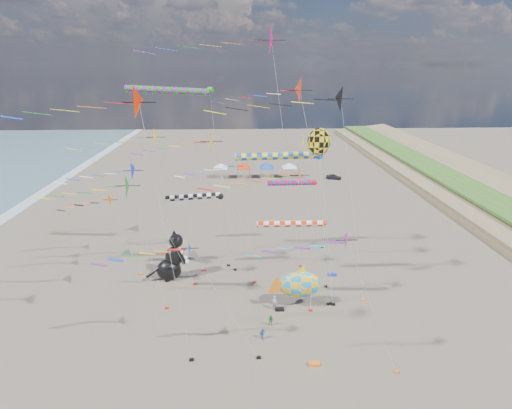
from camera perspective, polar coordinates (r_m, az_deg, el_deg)
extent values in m
plane|color=brown|center=(34.04, 1.35, -24.22)|extent=(260.00, 260.00, 0.00)
cone|color=orange|center=(40.59, -5.36, 8.99)|extent=(2.37, 2.54, 2.62)
cylinder|color=#B2B2B2|center=(42.74, -2.59, -1.72)|extent=(3.65, 0.02, 16.22)
cube|color=black|center=(46.25, -0.15, -10.98)|extent=(0.36, 0.24, 0.20)
cone|color=#0A42BD|center=(30.61, -7.04, -6.59)|extent=(1.51, 1.62, 1.67)
cylinder|color=#B2B2B2|center=(33.04, -3.14, -14.50)|extent=(3.97, 0.02, 10.15)
cube|color=black|center=(36.06, 0.37, -21.02)|extent=(0.36, 0.24, 0.20)
cone|color=red|center=(42.03, 8.09, 15.98)|extent=(2.59, 2.77, 2.86)
cylinder|color=#B2B2B2|center=(44.24, 9.74, 2.12)|extent=(3.62, 0.02, 21.13)
cube|color=black|center=(48.71, 11.14, -9.71)|extent=(0.36, 0.24, 0.20)
cone|color=black|center=(37.17, 13.59, 14.39)|extent=(2.46, 2.63, 2.71)
cylinder|color=#B2B2B2|center=(39.71, 14.40, -0.65)|extent=(2.86, 0.02, 20.58)
cube|color=black|center=(44.53, 15.09, -13.04)|extent=(0.36, 0.24, 0.20)
cone|color=purple|center=(29.31, 16.37, -4.59)|extent=(1.59, 1.70, 1.75)
cylinder|color=#B2B2B2|center=(32.61, 18.01, -14.14)|extent=(3.10, 0.02, 11.96)
cube|color=black|center=(36.59, 19.43, -21.63)|extent=(0.36, 0.24, 0.20)
cone|color=#CB0764|center=(43.75, 3.14, 22.45)|extent=(3.07, 3.28, 3.38)
cylinder|color=#B2B2B2|center=(45.11, 4.90, 5.77)|extent=(3.27, 0.02, 25.85)
cube|color=black|center=(49.91, 6.35, -8.69)|extent=(0.36, 0.24, 0.20)
cone|color=red|center=(28.24, -15.98, 14.10)|extent=(2.25, 2.41, 2.49)
cylinder|color=#B2B2B2|center=(30.75, -12.23, -5.82)|extent=(2.15, 0.02, 21.22)
cube|color=black|center=(36.27, -9.20, -21.04)|extent=(0.36, 0.24, 0.20)
cone|color=orange|center=(46.63, -19.48, 0.38)|extent=(1.67, 1.79, 1.85)
cylinder|color=#B2B2B2|center=(47.97, -17.78, -4.79)|extent=(1.92, 0.02, 9.19)
cube|color=black|center=(49.67, -16.18, -9.54)|extent=(0.36, 0.24, 0.20)
cone|color=#19B5E4|center=(47.64, -2.23, 5.65)|extent=(1.73, 1.86, 1.91)
cylinder|color=#B2B2B2|center=(49.45, -1.12, -1.21)|extent=(1.80, 0.02, 12.19)
cube|color=black|center=(51.88, -0.08, -7.41)|extent=(0.36, 0.24, 0.20)
cone|color=#0F28CE|center=(41.88, -14.35, 5.16)|extent=(2.05, 2.20, 2.26)
cylinder|color=#B2B2B2|center=(43.67, -11.41, -3.46)|extent=(3.45, 0.02, 13.63)
cube|color=black|center=(46.41, -8.73, -11.11)|extent=(0.36, 0.24, 0.20)
cone|color=#1C7E21|center=(37.80, -16.94, 2.77)|extent=(2.36, 2.53, 2.61)
cylinder|color=#B2B2B2|center=(39.88, -14.67, -6.33)|extent=(1.96, 0.02, 13.22)
cube|color=black|center=(42.85, -12.61, -14.21)|extent=(0.36, 0.24, 0.20)
cone|color=#ED541D|center=(36.74, 6.12, 4.64)|extent=(1.83, 1.96, 2.02)
cylinder|color=#B2B2B2|center=(39.43, 8.40, -5.38)|extent=(3.69, 0.02, 14.20)
cube|color=black|center=(43.16, 10.40, -13.78)|extent=(0.36, 0.24, 0.20)
cone|color=yellow|center=(44.02, -12.09, 9.67)|extent=(2.04, 2.19, 2.26)
cylinder|color=#B2B2B2|center=(45.84, -9.59, -0.39)|extent=(2.92, 0.02, 16.37)
cube|color=black|center=(48.98, -7.36, -9.31)|extent=(0.36, 0.24, 0.20)
cylinder|color=blue|center=(39.67, 3.08, 6.94)|extent=(8.34, 0.73, 0.73)
sphere|color=blue|center=(40.27, 9.04, 6.92)|extent=(0.77, 0.77, 0.77)
cylinder|color=#B2B2B2|center=(42.63, 9.51, -2.95)|extent=(1.52, 0.02, 14.95)
cube|color=black|center=(46.05, 9.93, -11.45)|extent=(0.36, 0.24, 0.20)
cylinder|color=#1B7F17|center=(44.71, -12.53, 15.62)|extent=(8.92, 0.76, 0.76)
sphere|color=#1B7F17|center=(44.18, -6.60, 15.89)|extent=(0.80, 0.80, 0.80)
cylinder|color=#B2B2B2|center=(45.94, -5.17, 2.81)|extent=(1.52, 0.02, 20.89)
cube|color=black|center=(49.84, -3.94, -8.65)|extent=(0.36, 0.24, 0.20)
cylinder|color=red|center=(51.13, 5.04, 3.11)|extent=(6.03, 0.69, 0.69)
sphere|color=red|center=(51.60, 8.37, 3.13)|extent=(0.72, 0.72, 0.72)
cylinder|color=#B2B2B2|center=(53.20, 8.92, -1.64)|extent=(1.52, 0.02, 9.23)
cube|color=black|center=(55.10, 9.45, -6.01)|extent=(0.36, 0.24, 0.20)
cylinder|color=black|center=(45.42, -8.98, 1.11)|extent=(6.16, 0.69, 0.69)
sphere|color=black|center=(45.16, -5.10, 1.17)|extent=(0.72, 0.72, 0.72)
cylinder|color=#B2B2B2|center=(46.81, -4.01, -4.30)|extent=(1.52, 0.02, 9.43)
cube|color=black|center=(48.82, -2.99, -9.26)|extent=(0.36, 0.24, 0.20)
cylinder|color=red|center=(38.16, 4.92, -2.75)|extent=(6.37, 0.62, 0.62)
sphere|color=red|center=(38.68, 9.61, -2.64)|extent=(0.65, 0.65, 0.65)
cylinder|color=#B2B2B2|center=(40.75, 10.29, -8.60)|extent=(1.52, 0.02, 9.15)
cube|color=black|center=(43.16, 10.93, -13.81)|extent=(0.36, 0.24, 0.20)
ellipsoid|color=yellow|center=(38.38, 8.97, 8.82)|extent=(2.20, 0.40, 2.64)
cone|color=yellow|center=(38.12, 6.73, 8.85)|extent=(0.12, 1.80, 1.80)
cylinder|color=#B2B2B2|center=(39.98, 10.03, -3.24)|extent=(2.03, 2.03, 16.60)
cube|color=black|center=(43.14, 11.00, -13.83)|extent=(0.36, 0.24, 0.20)
ellipsoid|color=#1690D9|center=(41.31, 6.33, -11.31)|extent=(4.51, 2.36, 2.86)
cone|color=orange|center=(41.03, 2.83, -11.43)|extent=(2.09, 0.44, 2.10)
cone|color=yellow|center=(40.63, 6.67, -9.56)|extent=(1.52, 0.33, 1.53)
cylinder|color=#B2B2B2|center=(41.83, 7.85, -13.33)|extent=(0.19, 1.04, 2.01)
cube|color=red|center=(41.90, 7.81, -14.73)|extent=(0.36, 0.24, 0.20)
imported|color=#96959F|center=(41.46, 2.70, -13.85)|extent=(0.65, 0.52, 1.54)
imported|color=#208027|center=(39.34, 2.15, -16.25)|extent=(0.64, 0.55, 1.13)
imported|color=blue|center=(37.79, 0.90, -17.98)|extent=(0.69, 0.53, 1.08)
cube|color=#1235BB|center=(48.44, 10.86, -9.79)|extent=(0.90, 0.44, 0.30)
cube|color=orange|center=(35.73, 8.33, -21.61)|extent=(0.90, 0.44, 0.30)
cube|color=black|center=(41.66, 3.39, -14.71)|extent=(0.90, 0.44, 0.30)
cube|color=white|center=(87.32, -5.08, 5.22)|extent=(3.00, 3.00, 0.15)
pyramid|color=white|center=(87.08, -5.10, 5.89)|extent=(4.20, 4.20, 1.00)
cylinder|color=#999999|center=(86.43, -5.96, 4.25)|extent=(0.08, 0.08, 2.20)
cylinder|color=#999999|center=(86.30, -4.23, 4.28)|extent=(0.08, 0.08, 2.20)
cylinder|color=#999999|center=(88.94, -5.86, 4.69)|extent=(0.08, 0.08, 2.20)
cylinder|color=#999999|center=(88.81, -4.18, 4.72)|extent=(0.08, 0.08, 2.20)
cube|color=red|center=(87.22, -1.78, 5.27)|extent=(3.00, 3.00, 0.15)
pyramid|color=red|center=(86.97, -1.79, 5.94)|extent=(4.20, 4.20, 1.00)
cylinder|color=#999999|center=(86.25, -2.63, 4.31)|extent=(0.08, 0.08, 2.20)
cylinder|color=#999999|center=(86.28, -0.90, 4.33)|extent=(0.08, 0.08, 2.20)
cylinder|color=#999999|center=(88.77, -2.63, 4.74)|extent=(0.08, 0.08, 2.20)
cylinder|color=#999999|center=(88.79, -0.94, 4.76)|extent=(0.08, 0.08, 2.20)
cube|color=blue|center=(87.41, 1.51, 5.30)|extent=(3.00, 3.00, 0.15)
pyramid|color=blue|center=(87.16, 1.52, 5.97)|extent=(4.20, 4.20, 1.00)
cylinder|color=#999999|center=(86.36, 0.70, 4.35)|extent=(0.08, 0.08, 2.20)
cylinder|color=#999999|center=(86.54, 2.42, 4.36)|extent=(0.08, 0.08, 2.20)
cylinder|color=#999999|center=(88.88, 0.61, 4.78)|extent=(0.08, 0.08, 2.20)
cylinder|color=#999999|center=(89.04, 2.29, 4.79)|extent=(0.08, 0.08, 2.20)
cube|color=white|center=(87.88, 4.78, 5.32)|extent=(3.00, 3.00, 0.15)
pyramid|color=white|center=(87.63, 4.80, 5.99)|extent=(4.20, 4.20, 1.00)
cylinder|color=#999999|center=(86.77, 4.01, 4.37)|extent=(0.08, 0.08, 2.20)
cylinder|color=#999999|center=(87.09, 5.71, 4.38)|extent=(0.08, 0.08, 2.20)
cylinder|color=#999999|center=(89.26, 3.83, 4.80)|extent=(0.08, 0.08, 2.20)
cylinder|color=#999999|center=(89.58, 5.49, 4.81)|extent=(0.08, 0.08, 2.20)
imported|color=#26262D|center=(88.07, 11.05, 3.92)|extent=(3.53, 2.28, 1.12)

